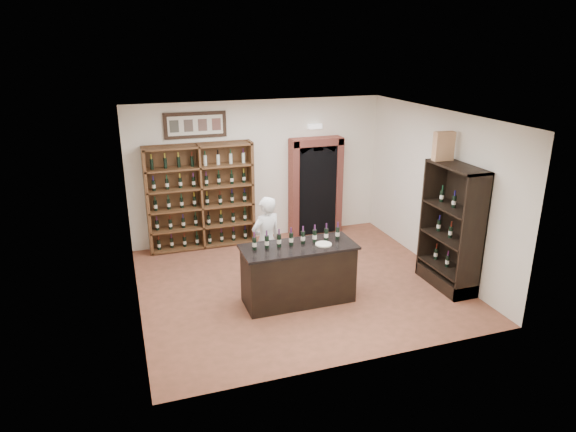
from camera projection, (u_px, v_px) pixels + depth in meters
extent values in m
plane|color=#94513B|center=(297.00, 284.00, 9.25)|extent=(5.50, 5.50, 0.00)
plane|color=white|center=(298.00, 116.00, 8.27)|extent=(5.50, 5.50, 0.00)
cube|color=white|center=(259.00, 171.00, 11.00)|extent=(5.50, 0.04, 3.00)
cube|color=white|center=(131.00, 222.00, 7.93)|extent=(0.04, 5.00, 3.00)
cube|color=white|center=(436.00, 190.00, 9.59)|extent=(0.04, 5.00, 3.00)
cube|color=brown|center=(199.00, 195.00, 10.71)|extent=(2.20, 0.02, 2.20)
cube|color=brown|center=(147.00, 202.00, 10.22)|extent=(0.06, 0.38, 2.20)
cube|color=brown|center=(251.00, 192.00, 10.87)|extent=(0.06, 0.38, 2.20)
cube|color=brown|center=(201.00, 197.00, 10.55)|extent=(0.04, 0.38, 2.20)
cube|color=brown|center=(204.00, 245.00, 10.89)|extent=(2.18, 0.38, 0.04)
cube|color=brown|center=(203.00, 226.00, 10.76)|extent=(2.18, 0.38, 0.04)
cube|color=brown|center=(201.00, 207.00, 10.62)|extent=(2.18, 0.38, 0.03)
cube|color=brown|center=(200.00, 187.00, 10.48)|extent=(2.18, 0.38, 0.04)
cube|color=brown|center=(199.00, 167.00, 10.34)|extent=(2.18, 0.38, 0.04)
cube|color=brown|center=(198.00, 146.00, 10.20)|extent=(2.18, 0.38, 0.04)
cube|color=black|center=(195.00, 125.00, 10.23)|extent=(1.25, 0.04, 0.52)
cube|color=black|center=(315.00, 188.00, 11.37)|extent=(0.97, 0.29, 2.05)
cube|color=#AC4F42|center=(294.00, 189.00, 11.19)|extent=(0.14, 0.35, 2.15)
cube|color=#AC4F42|center=(337.00, 185.00, 11.50)|extent=(0.14, 0.35, 2.15)
cube|color=#AC4F42|center=(316.00, 142.00, 11.02)|extent=(1.15, 0.35, 0.16)
cube|color=white|center=(315.00, 126.00, 11.01)|extent=(0.30, 0.10, 0.10)
cube|color=black|center=(298.00, 275.00, 8.50)|extent=(1.80, 0.70, 0.94)
cube|color=black|center=(299.00, 247.00, 8.33)|extent=(1.88, 0.78, 0.04)
cylinder|color=black|center=(254.00, 244.00, 8.14)|extent=(0.07, 0.07, 0.21)
cylinder|color=beige|center=(254.00, 244.00, 8.15)|extent=(0.07, 0.07, 0.07)
cylinder|color=#54235F|center=(254.00, 235.00, 8.09)|extent=(0.03, 0.03, 0.09)
cylinder|color=black|center=(267.00, 242.00, 8.20)|extent=(0.07, 0.07, 0.21)
cylinder|color=beige|center=(267.00, 243.00, 8.21)|extent=(0.07, 0.07, 0.07)
cylinder|color=#54235F|center=(267.00, 233.00, 8.15)|extent=(0.03, 0.03, 0.09)
cylinder|color=black|center=(279.00, 240.00, 8.26)|extent=(0.07, 0.07, 0.21)
cylinder|color=beige|center=(279.00, 241.00, 8.27)|extent=(0.07, 0.07, 0.07)
cylinder|color=#54235F|center=(279.00, 232.00, 8.22)|extent=(0.03, 0.03, 0.09)
cylinder|color=black|center=(291.00, 239.00, 8.33)|extent=(0.07, 0.07, 0.21)
cylinder|color=beige|center=(291.00, 240.00, 8.33)|extent=(0.07, 0.07, 0.07)
cylinder|color=#54235F|center=(291.00, 230.00, 8.28)|extent=(0.03, 0.03, 0.09)
cylinder|color=black|center=(303.00, 237.00, 8.39)|extent=(0.07, 0.07, 0.21)
cylinder|color=beige|center=(303.00, 238.00, 8.39)|extent=(0.07, 0.07, 0.07)
cylinder|color=#54235F|center=(303.00, 229.00, 8.34)|extent=(0.03, 0.03, 0.09)
cylinder|color=black|center=(315.00, 236.00, 8.45)|extent=(0.07, 0.07, 0.21)
cylinder|color=beige|center=(315.00, 237.00, 8.46)|extent=(0.07, 0.07, 0.07)
cylinder|color=#54235F|center=(315.00, 227.00, 8.40)|extent=(0.03, 0.03, 0.09)
cylinder|color=black|center=(326.00, 235.00, 8.51)|extent=(0.07, 0.07, 0.21)
cylinder|color=beige|center=(326.00, 235.00, 8.52)|extent=(0.07, 0.07, 0.07)
cylinder|color=#54235F|center=(326.00, 226.00, 8.46)|extent=(0.03, 0.03, 0.09)
cylinder|color=black|center=(338.00, 233.00, 8.58)|extent=(0.07, 0.07, 0.21)
cylinder|color=beige|center=(338.00, 234.00, 8.58)|extent=(0.07, 0.07, 0.07)
cylinder|color=#54235F|center=(338.00, 225.00, 8.53)|extent=(0.03, 0.03, 0.09)
cube|color=black|center=(462.00, 226.00, 8.91)|extent=(0.02, 1.20, 2.20)
cube|color=black|center=(473.00, 239.00, 8.32)|extent=(0.48, 0.04, 2.20)
cube|color=black|center=(432.00, 217.00, 9.36)|extent=(0.48, 0.04, 2.20)
cube|color=black|center=(458.00, 167.00, 8.48)|extent=(0.48, 1.20, 0.04)
cube|color=black|center=(445.00, 279.00, 9.16)|extent=(0.48, 1.20, 0.24)
cube|color=black|center=(447.00, 267.00, 9.08)|extent=(0.48, 1.16, 0.03)
cube|color=black|center=(450.00, 238.00, 8.90)|extent=(0.48, 1.16, 0.03)
cube|color=black|center=(453.00, 208.00, 8.72)|extent=(0.48, 1.16, 0.03)
imported|color=silver|center=(266.00, 241.00, 9.05)|extent=(0.68, 0.55, 1.62)
cylinder|color=beige|center=(324.00, 244.00, 8.36)|extent=(0.27, 0.27, 0.02)
cube|color=tan|center=(444.00, 146.00, 8.75)|extent=(0.36, 0.17, 0.50)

